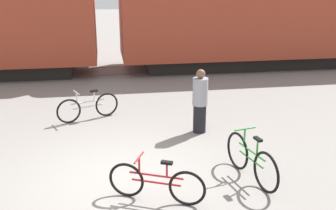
# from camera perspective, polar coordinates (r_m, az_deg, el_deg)

# --- Properties ---
(ground_plane) EXTENTS (80.00, 80.00, 0.00)m
(ground_plane) POSITION_cam_1_polar(r_m,az_deg,el_deg) (7.84, -6.87, -10.43)
(ground_plane) COLOR gray
(freight_train) EXTENTS (51.48, 3.09, 5.21)m
(freight_train) POSITION_cam_1_polar(r_m,az_deg,el_deg) (16.00, -8.82, 14.40)
(freight_train) COLOR black
(freight_train) RESTS_ON ground_plane
(rail_near) EXTENTS (63.48, 0.07, 0.01)m
(rail_near) POSITION_cam_1_polar(r_m,az_deg,el_deg) (15.70, -8.30, 4.34)
(rail_near) COLOR #4C4238
(rail_near) RESTS_ON ground_plane
(rail_far) EXTENTS (63.48, 0.07, 0.01)m
(rail_far) POSITION_cam_1_polar(r_m,az_deg,el_deg) (17.10, -8.42, 5.48)
(rail_far) COLOR #4C4238
(rail_far) RESTS_ON ground_plane
(bicycle_silver) EXTENTS (1.64, 0.71, 0.83)m
(bicycle_silver) POSITION_cam_1_polar(r_m,az_deg,el_deg) (10.87, -11.51, -0.28)
(bicycle_silver) COLOR black
(bicycle_silver) RESTS_ON ground_plane
(bicycle_green) EXTENTS (0.50, 1.72, 0.96)m
(bicycle_green) POSITION_cam_1_polar(r_m,az_deg,el_deg) (7.73, 11.94, -7.81)
(bicycle_green) COLOR black
(bicycle_green) RESTS_ON ground_plane
(bicycle_maroon) EXTENTS (1.61, 0.77, 0.81)m
(bicycle_maroon) POSITION_cam_1_polar(r_m,az_deg,el_deg) (6.91, -1.74, -11.24)
(bicycle_maroon) COLOR black
(bicycle_maroon) RESTS_ON ground_plane
(person_in_grey) EXTENTS (0.38, 0.38, 1.61)m
(person_in_grey) POSITION_cam_1_polar(r_m,az_deg,el_deg) (9.68, 4.67, 0.48)
(person_in_grey) COLOR black
(person_in_grey) RESTS_ON ground_plane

